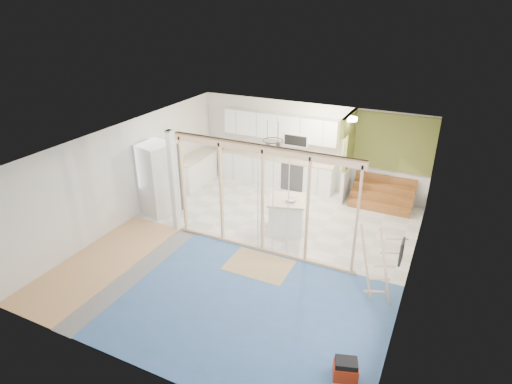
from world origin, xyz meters
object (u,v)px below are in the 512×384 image
at_px(island, 286,215).
at_px(toolbox, 346,370).
at_px(ladder, 378,265).
at_px(fridge, 157,179).

height_order(island, toolbox, island).
height_order(island, ladder, ladder).
xyz_separation_m(island, ladder, (2.56, -1.80, 0.39)).
xyz_separation_m(fridge, island, (3.50, 0.55, -0.54)).
distance_m(island, ladder, 3.15).
bearing_deg(fridge, ladder, 2.89).
relative_size(fridge, toolbox, 4.39).
height_order(toolbox, ladder, ladder).
distance_m(island, toolbox, 4.63).
distance_m(fridge, toolbox, 6.94).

